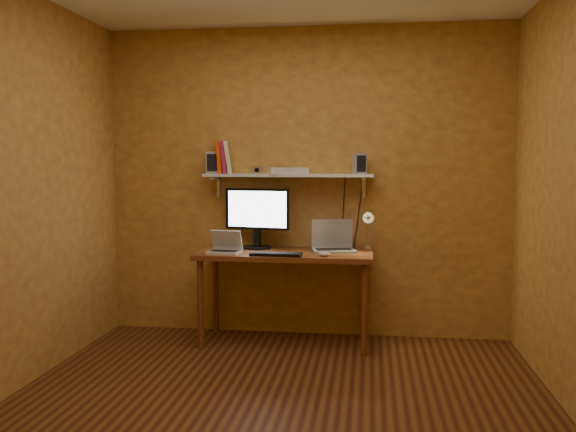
# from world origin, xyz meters

# --- Properties ---
(room) EXTENTS (3.44, 3.24, 2.64)m
(room) POSITION_xyz_m (0.00, 0.00, 1.30)
(room) COLOR brown
(room) RESTS_ON ground
(desk) EXTENTS (1.40, 0.60, 0.75)m
(desk) POSITION_xyz_m (-0.13, 1.28, 0.66)
(desk) COLOR brown
(desk) RESTS_ON ground
(wall_shelf) EXTENTS (1.40, 0.25, 0.21)m
(wall_shelf) POSITION_xyz_m (-0.13, 1.47, 1.36)
(wall_shelf) COLOR silver
(wall_shelf) RESTS_ON room
(monitor) EXTENTS (0.55, 0.27, 0.50)m
(monitor) POSITION_xyz_m (-0.39, 1.45, 1.03)
(monitor) COLOR black
(monitor) RESTS_ON desk
(laptop) EXTENTS (0.38, 0.31, 0.26)m
(laptop) POSITION_xyz_m (0.24, 1.38, 0.82)
(laptop) COLOR #969A9F
(laptop) RESTS_ON desk
(netbook) EXTENTS (0.27, 0.21, 0.18)m
(netbook) POSITION_xyz_m (-0.60, 1.15, 0.80)
(netbook) COLOR silver
(netbook) RESTS_ON desk
(keyboard) EXTENTS (0.40, 0.16, 0.02)m
(keyboard) POSITION_xyz_m (-0.18, 1.07, 0.76)
(keyboard) COLOR black
(keyboard) RESTS_ON desk
(mouse) EXTENTS (0.10, 0.07, 0.03)m
(mouse) POSITION_xyz_m (0.20, 1.09, 0.77)
(mouse) COLOR silver
(mouse) RESTS_ON desk
(desk_lamp) EXTENTS (0.09, 0.23, 0.38)m
(desk_lamp) POSITION_xyz_m (0.53, 1.41, 0.96)
(desk_lamp) COLOR silver
(desk_lamp) RESTS_ON desk
(speaker_left) EXTENTS (0.12, 0.12, 0.18)m
(speaker_left) POSITION_xyz_m (-0.77, 1.46, 1.47)
(speaker_left) COLOR #969A9F
(speaker_left) RESTS_ON wall_shelf
(speaker_right) EXTENTS (0.12, 0.12, 0.17)m
(speaker_right) POSITION_xyz_m (0.45, 1.48, 1.46)
(speaker_right) COLOR #969A9F
(speaker_right) RESTS_ON wall_shelf
(books) EXTENTS (0.17, 0.19, 0.27)m
(books) POSITION_xyz_m (-0.69, 1.48, 1.51)
(books) COLOR #EE3D09
(books) RESTS_ON wall_shelf
(shelf_camera) EXTENTS (0.11, 0.05, 0.06)m
(shelf_camera) POSITION_xyz_m (-0.39, 1.41, 1.41)
(shelf_camera) COLOR silver
(shelf_camera) RESTS_ON wall_shelf
(router) EXTENTS (0.36, 0.30, 0.05)m
(router) POSITION_xyz_m (-0.14, 1.47, 1.40)
(router) COLOR silver
(router) RESTS_ON wall_shelf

